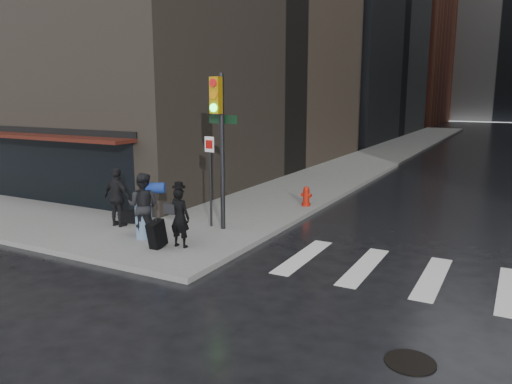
{
  "coord_description": "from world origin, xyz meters",
  "views": [
    {
      "loc": [
        8.24,
        -10.45,
        4.16
      ],
      "look_at": [
        1.44,
        2.25,
        1.3
      ],
      "focal_mm": 35.0,
      "sensor_mm": 36.0,
      "label": 1
    }
  ],
  "objects_px": {
    "man_overcoat": "(175,220)",
    "man_jeans": "(143,206)",
    "fire_hydrant": "(306,197)",
    "traffic_light": "(219,130)",
    "man_greycoat": "(118,197)"
  },
  "relations": [
    {
      "from": "man_jeans",
      "to": "traffic_light",
      "type": "xyz_separation_m",
      "value": [
        1.39,
        1.79,
        2.02
      ]
    },
    {
      "from": "man_greycoat",
      "to": "traffic_light",
      "type": "xyz_separation_m",
      "value": [
        2.92,
        1.17,
        2.05
      ]
    },
    {
      "from": "traffic_light",
      "to": "fire_hydrant",
      "type": "distance_m",
      "value": 5.04
    },
    {
      "from": "fire_hydrant",
      "to": "traffic_light",
      "type": "bearing_deg",
      "value": -104.32
    },
    {
      "from": "man_jeans",
      "to": "traffic_light",
      "type": "distance_m",
      "value": 3.04
    },
    {
      "from": "man_overcoat",
      "to": "traffic_light",
      "type": "distance_m",
      "value": 3.03
    },
    {
      "from": "man_overcoat",
      "to": "man_jeans",
      "type": "xyz_separation_m",
      "value": [
        -1.31,
        0.27,
        0.19
      ]
    },
    {
      "from": "man_overcoat",
      "to": "man_greycoat",
      "type": "bearing_deg",
      "value": -19.06
    },
    {
      "from": "man_jeans",
      "to": "man_greycoat",
      "type": "bearing_deg",
      "value": -39.56
    },
    {
      "from": "man_jeans",
      "to": "traffic_light",
      "type": "height_order",
      "value": "traffic_light"
    },
    {
      "from": "traffic_light",
      "to": "fire_hydrant",
      "type": "relative_size",
      "value": 6.42
    },
    {
      "from": "man_greycoat",
      "to": "traffic_light",
      "type": "relative_size",
      "value": 0.39
    },
    {
      "from": "man_jeans",
      "to": "man_greycoat",
      "type": "relative_size",
      "value": 1.03
    },
    {
      "from": "fire_hydrant",
      "to": "man_jeans",
      "type": "bearing_deg",
      "value": -112.36
    },
    {
      "from": "man_greycoat",
      "to": "man_overcoat",
      "type": "bearing_deg",
      "value": 166.59
    }
  ]
}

